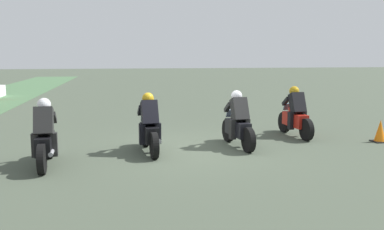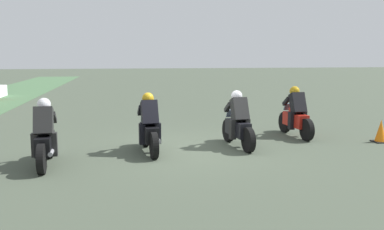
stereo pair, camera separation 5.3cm
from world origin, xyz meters
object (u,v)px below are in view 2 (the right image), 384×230
at_px(traffic_cone, 381,132).
at_px(rider_lane_a, 296,116).
at_px(rider_lane_b, 238,124).
at_px(rider_lane_d, 45,138).
at_px(rider_lane_c, 149,128).

bearing_deg(traffic_cone, rider_lane_a, 59.92).
relative_size(rider_lane_b, rider_lane_d, 1.00).
xyz_separation_m(rider_lane_b, rider_lane_c, (-0.28, 2.38, 0.00)).
bearing_deg(rider_lane_a, rider_lane_b, 113.32).
xyz_separation_m(rider_lane_a, traffic_cone, (-1.18, -2.04, -0.33)).
height_order(rider_lane_c, traffic_cone, rider_lane_c).
relative_size(rider_lane_a, traffic_cone, 3.21).
distance_m(rider_lane_a, rider_lane_b, 2.38).
xyz_separation_m(rider_lane_a, rider_lane_b, (-1.13, 2.09, 0.00)).
distance_m(rider_lane_a, rider_lane_d, 7.22).
relative_size(rider_lane_a, rider_lane_d, 1.00).
bearing_deg(rider_lane_c, rider_lane_d, 105.51).
height_order(rider_lane_b, traffic_cone, rider_lane_b).
bearing_deg(rider_lane_b, rider_lane_a, -69.11).
relative_size(rider_lane_b, rider_lane_c, 1.00).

